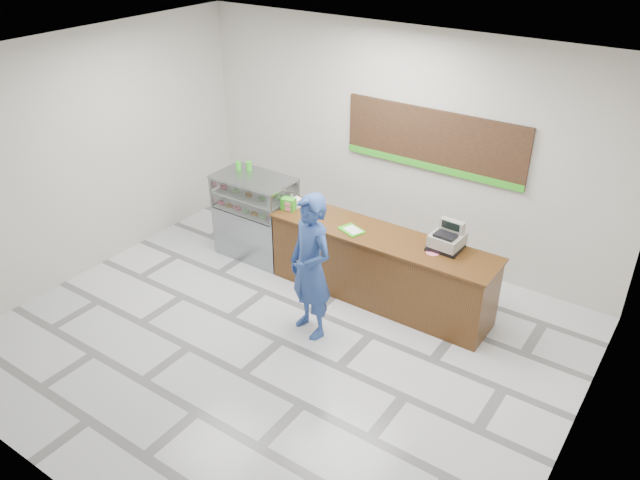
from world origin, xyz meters
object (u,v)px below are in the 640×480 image
Objects in this scene: sales_counter at (380,268)px; display_case at (256,216)px; cash_register at (448,239)px; serving_tray at (352,230)px; customer at (311,267)px.

display_case reaches higher than sales_counter.
cash_register is 1.31m from serving_tray.
serving_tray is at bearing -3.72° from display_case.
display_case is at bearing -163.61° from serving_tray.
customer is at bearing -107.72° from sales_counter.
display_case is 3.13× the size of cash_register.
customer is (0.04, -1.02, -0.06)m from serving_tray.
cash_register is at bearing 3.24° from display_case.
sales_counter is at bearing 91.22° from customer.
customer is at bearing -67.91° from serving_tray.
customer is at bearing -129.75° from cash_register.
cash_register reaches higher than sales_counter.
serving_tray reaches higher than sales_counter.
serving_tray is (-0.40, -0.12, 0.52)m from sales_counter.
sales_counter is 2.45× the size of display_case.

